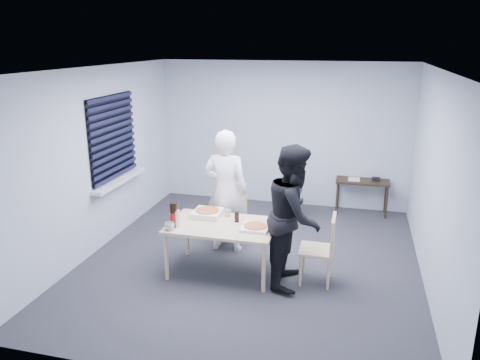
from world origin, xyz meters
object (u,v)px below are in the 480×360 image
(person_black, at_px, (294,216))
(mug_b, at_px, (227,213))
(side_table, at_px, (362,185))
(mug_a, at_px, (170,226))
(stool, at_px, (290,197))
(soda_bottle, at_px, (174,215))
(chair_right, at_px, (324,245))
(chair_far, at_px, (232,209))
(dining_table, at_px, (222,229))
(person_white, at_px, (226,191))
(backpack, at_px, (290,180))

(person_black, distance_m, mug_b, 1.01)
(side_table, bearing_deg, mug_b, -126.28)
(mug_b, bearing_deg, mug_a, -131.67)
(stool, bearing_deg, soda_bottle, -115.90)
(chair_right, height_order, side_table, chair_right)
(chair_far, distance_m, chair_right, 1.74)
(dining_table, xyz_separation_m, mug_b, (-0.01, 0.30, 0.11))
(mug_b, bearing_deg, person_black, -19.39)
(person_white, bearing_deg, chair_far, -90.35)
(chair_right, relative_size, stool, 1.77)
(backpack, distance_m, mug_a, 2.70)
(soda_bottle, bearing_deg, stool, 64.10)
(chair_far, bearing_deg, person_white, -90.35)
(chair_right, distance_m, soda_bottle, 1.91)
(dining_table, relative_size, chair_right, 1.54)
(dining_table, bearing_deg, person_black, -1.73)
(person_white, height_order, soda_bottle, person_white)
(chair_right, height_order, soda_bottle, soda_bottle)
(person_black, relative_size, soda_bottle, 5.52)
(person_white, distance_m, mug_a, 1.13)
(stool, distance_m, backpack, 0.31)
(person_black, xyz_separation_m, mug_a, (-1.51, -0.31, -0.17))
(chair_right, distance_m, mug_b, 1.35)
(chair_right, distance_m, side_table, 2.71)
(person_white, bearing_deg, soda_bottle, 65.39)
(chair_far, bearing_deg, mug_b, -79.26)
(chair_right, relative_size, side_table, 0.98)
(dining_table, relative_size, mug_b, 13.74)
(dining_table, relative_size, side_table, 1.52)
(chair_right, relative_size, mug_b, 8.90)
(backpack, bearing_deg, side_table, 51.56)
(person_black, height_order, side_table, person_black)
(soda_bottle, bearing_deg, chair_far, 70.98)
(person_white, xyz_separation_m, mug_b, (0.13, -0.39, -0.17))
(side_table, bearing_deg, mug_a, -127.48)
(chair_right, bearing_deg, mug_a, -168.80)
(dining_table, distance_m, person_white, 0.76)
(person_white, xyz_separation_m, mug_a, (-0.43, -1.03, -0.17))
(side_table, bearing_deg, dining_table, -122.92)
(chair_far, relative_size, side_table, 0.98)
(dining_table, distance_m, mug_b, 0.32)
(chair_right, distance_m, person_black, 0.53)
(backpack, relative_size, mug_a, 3.29)
(chair_right, bearing_deg, person_white, 155.56)
(soda_bottle, bearing_deg, mug_b, 43.47)
(person_white, bearing_deg, backpack, -116.92)
(chair_right, bearing_deg, mug_b, 168.54)
(stool, bearing_deg, backpack, -90.00)
(person_black, height_order, mug_a, person_black)
(side_table, bearing_deg, person_white, -133.34)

